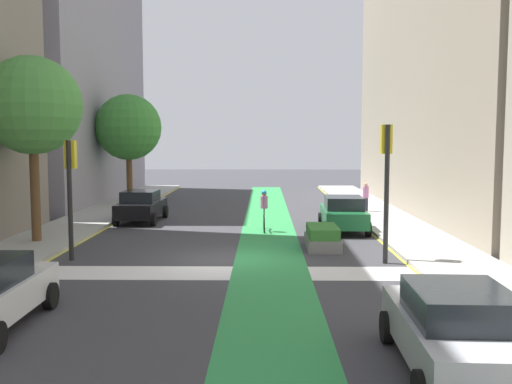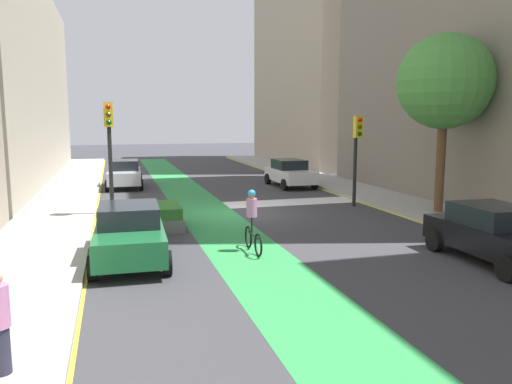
% 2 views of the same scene
% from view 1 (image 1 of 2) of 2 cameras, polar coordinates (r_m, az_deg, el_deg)
% --- Properties ---
extents(ground_plane, '(120.00, 120.00, 0.00)m').
position_cam_1_polar(ground_plane, '(19.60, -3.01, -6.75)').
color(ground_plane, '#38383D').
extents(bike_lane_paint, '(2.40, 60.00, 0.01)m').
position_cam_1_polar(bike_lane_paint, '(19.56, 1.39, -6.76)').
color(bike_lane_paint, '#2D8C47').
rests_on(bike_lane_paint, ground_plane).
extents(crosswalk_band, '(12.00, 1.80, 0.01)m').
position_cam_1_polar(crosswalk_band, '(17.66, -3.45, -8.08)').
color(crosswalk_band, silver).
rests_on(crosswalk_band, ground_plane).
extents(sidewalk_left, '(3.00, 60.00, 0.15)m').
position_cam_1_polar(sidewalk_left, '(21.43, -23.57, -5.94)').
color(sidewalk_left, '#9E9E99').
rests_on(sidewalk_left, ground_plane).
extents(curb_stripe_left, '(0.16, 60.00, 0.01)m').
position_cam_1_polar(curb_stripe_left, '(20.87, -19.79, -6.30)').
color(curb_stripe_left, yellow).
rests_on(curb_stripe_left, ground_plane).
extents(sidewalk_right, '(3.00, 60.00, 0.15)m').
position_cam_1_polar(sidewalk_right, '(20.51, 18.52, -6.26)').
color(sidewalk_right, '#9E9E99').
rests_on(sidewalk_right, ground_plane).
extents(curb_stripe_right, '(0.16, 60.00, 0.01)m').
position_cam_1_polar(curb_stripe_right, '(20.12, 14.41, -6.58)').
color(curb_stripe_right, yellow).
rests_on(curb_stripe_right, ground_plane).
extents(traffic_signal_near_right, '(0.35, 0.52, 4.56)m').
position_cam_1_polar(traffic_signal_near_right, '(19.16, 12.90, 2.47)').
color(traffic_signal_near_right, black).
rests_on(traffic_signal_near_right, ground_plane).
extents(traffic_signal_near_left, '(0.35, 0.52, 4.05)m').
position_cam_1_polar(traffic_signal_near_left, '(20.19, -18.06, 1.51)').
color(traffic_signal_near_left, black).
rests_on(traffic_signal_near_left, ground_plane).
extents(car_green_right_far, '(2.14, 4.26, 1.57)m').
position_cam_1_polar(car_green_right_far, '(25.74, 8.72, -2.12)').
color(car_green_right_far, '#196033').
rests_on(car_green_right_far, ground_plane).
extents(car_silver_right_near, '(2.15, 4.26, 1.57)m').
position_cam_1_polar(car_silver_right_near, '(10.68, 19.36, -12.84)').
color(car_silver_right_near, '#B2B7BF').
rests_on(car_silver_right_near, ground_plane).
extents(car_black_left_far, '(2.08, 4.23, 1.57)m').
position_cam_1_polar(car_black_left_far, '(28.96, -11.38, -1.35)').
color(car_black_left_far, black).
rests_on(car_black_left_far, ground_plane).
extents(cyclist_in_lane, '(0.32, 1.73, 1.86)m').
position_cam_1_polar(cyclist_in_lane, '(25.39, 0.82, -1.78)').
color(cyclist_in_lane, black).
rests_on(cyclist_in_lane, ground_plane).
extents(pedestrian_sidewalk_right_a, '(0.34, 0.34, 1.58)m').
position_cam_1_polar(pedestrian_sidewalk_right_a, '(32.05, 10.91, -0.45)').
color(pedestrian_sidewalk_right_a, '#262638').
rests_on(pedestrian_sidewalk_right_a, sidewalk_right).
extents(street_tree_near, '(3.76, 3.76, 7.12)m').
position_cam_1_polar(street_tree_near, '(23.61, -21.47, 8.00)').
color(street_tree_near, brown).
rests_on(street_tree_near, sidewalk_left).
extents(street_tree_far, '(4.10, 4.10, 6.76)m').
position_cam_1_polar(street_tree_far, '(36.58, -12.63, 6.31)').
color(street_tree_far, brown).
rests_on(street_tree_far, sidewalk_left).
extents(median_planter, '(1.21, 2.37, 0.85)m').
position_cam_1_polar(median_planter, '(21.61, 6.66, -4.56)').
color(median_planter, slate).
rests_on(median_planter, ground_plane).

